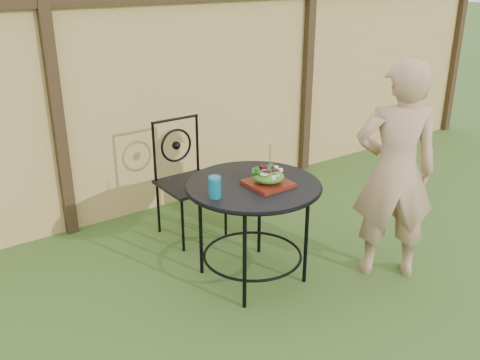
{
  "coord_description": "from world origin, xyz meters",
  "views": [
    {
      "loc": [
        -2.5,
        -1.93,
        2.07
      ],
      "look_at": [
        -0.57,
        0.75,
        0.75
      ],
      "focal_mm": 40.0,
      "sensor_mm": 36.0,
      "label": 1
    }
  ],
  "objects_px": {
    "diner": "(395,172)",
    "salad_plate": "(268,184)",
    "patio_table": "(253,202)",
    "patio_chair": "(187,176)"
  },
  "relations": [
    {
      "from": "patio_chair",
      "to": "diner",
      "type": "relative_size",
      "value": 0.61
    },
    {
      "from": "patio_table",
      "to": "salad_plate",
      "type": "distance_m",
      "value": 0.18
    },
    {
      "from": "diner",
      "to": "patio_chair",
      "type": "bearing_deg",
      "value": -20.95
    },
    {
      "from": "diner",
      "to": "salad_plate",
      "type": "height_order",
      "value": "diner"
    },
    {
      "from": "salad_plate",
      "to": "diner",
      "type": "bearing_deg",
      "value": -28.48
    },
    {
      "from": "patio_table",
      "to": "salad_plate",
      "type": "height_order",
      "value": "salad_plate"
    },
    {
      "from": "diner",
      "to": "salad_plate",
      "type": "relative_size",
      "value": 5.73
    },
    {
      "from": "diner",
      "to": "salad_plate",
      "type": "bearing_deg",
      "value": 9.21
    },
    {
      "from": "patio_table",
      "to": "diner",
      "type": "relative_size",
      "value": 0.6
    },
    {
      "from": "patio_chair",
      "to": "salad_plate",
      "type": "xyz_separation_m",
      "value": [
        0.07,
        -0.96,
        0.23
      ]
    }
  ]
}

